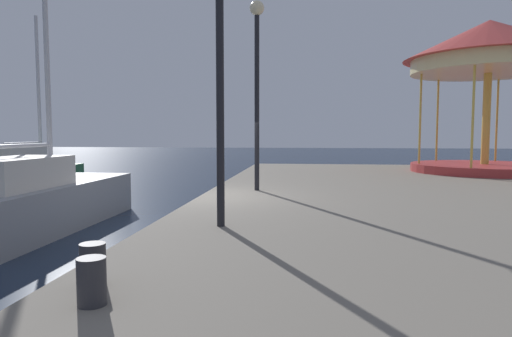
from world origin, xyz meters
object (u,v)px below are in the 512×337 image
(sailboat_grey, at_px, (40,200))
(bollard_north, at_px, (92,281))
(sailboat_green, at_px, (29,176))
(bollard_center, at_px, (93,265))
(carousel, at_px, (489,60))
(lamp_post_near_edge, at_px, (220,18))
(lamp_post_mid_promenade, at_px, (257,63))

(sailboat_grey, xyz_separation_m, bollard_north, (4.36, -6.18, 0.31))
(sailboat_green, distance_m, bollard_center, 13.29)
(sailboat_green, bearing_deg, carousel, 9.45)
(carousel, xyz_separation_m, bollard_center, (-8.48, -13.49, -3.90))
(sailboat_green, relative_size, sailboat_grey, 1.03)
(lamp_post_near_edge, distance_m, bollard_north, 4.42)
(carousel, bearing_deg, sailboat_grey, -148.40)
(sailboat_green, distance_m, lamp_post_near_edge, 12.05)
(lamp_post_mid_promenade, bearing_deg, bollard_center, -95.73)
(sailboat_green, xyz_separation_m, carousel, (16.25, 2.70, 4.18))
(carousel, distance_m, bollard_north, 16.67)
(bollard_north, bearing_deg, sailboat_grey, 125.19)
(lamp_post_mid_promenade, bearing_deg, bollard_north, -93.77)
(lamp_post_mid_promenade, height_order, bollard_center, lamp_post_mid_promenade)
(lamp_post_mid_promenade, xyz_separation_m, bollard_north, (-0.51, -7.70, -2.95))
(bollard_center, relative_size, bollard_north, 1.00)
(sailboat_green, xyz_separation_m, bollard_center, (7.76, -10.78, 0.28))
(sailboat_green, height_order, sailboat_grey, sailboat_green)
(sailboat_grey, distance_m, bollard_center, 7.07)
(carousel, bearing_deg, bollard_center, -122.17)
(sailboat_green, relative_size, bollard_center, 16.24)
(carousel, height_order, bollard_center, carousel)
(sailboat_green, distance_m, lamp_post_mid_promenade, 9.75)
(lamp_post_near_edge, bearing_deg, sailboat_green, 136.60)
(carousel, relative_size, bollard_center, 14.96)
(sailboat_green, height_order, bollard_north, sailboat_green)
(bollard_north, bearing_deg, carousel, 59.35)
(sailboat_green, height_order, bollard_center, sailboat_green)
(sailboat_grey, height_order, bollard_center, sailboat_grey)
(lamp_post_near_edge, xyz_separation_m, bollard_north, (-0.45, -3.27, -2.94))
(bollard_north, bearing_deg, lamp_post_mid_promenade, 86.23)
(lamp_post_near_edge, height_order, lamp_post_mid_promenade, lamp_post_mid_promenade)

